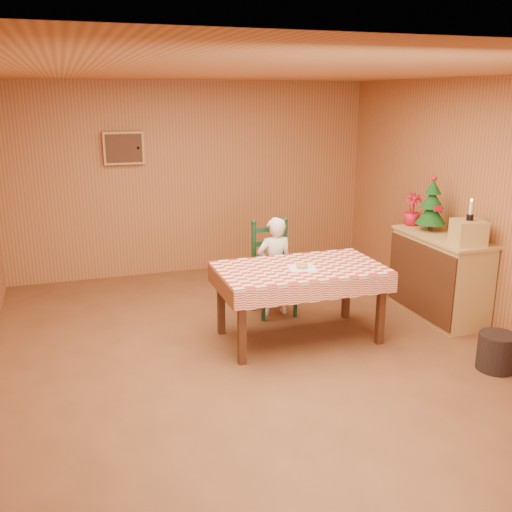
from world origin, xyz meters
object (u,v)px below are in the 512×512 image
(ladder_chair, at_px, (273,270))
(storage_bin, at_px, (497,352))
(shelf_unit, at_px, (439,276))
(dining_table, at_px, (300,275))
(seated_child, at_px, (275,266))
(christmas_tree, at_px, (432,206))
(crate, at_px, (468,232))

(ladder_chair, distance_m, storage_bin, 2.48)
(shelf_unit, relative_size, storage_bin, 3.64)
(dining_table, xyz_separation_m, seated_child, (0.00, 0.73, -0.13))
(christmas_tree, bearing_deg, crate, -90.00)
(crate, distance_m, christmas_tree, 0.67)
(seated_child, bearing_deg, christmas_tree, 168.10)
(ladder_chair, bearing_deg, dining_table, -90.00)
(seated_child, distance_m, crate, 2.08)
(dining_table, height_order, christmas_tree, christmas_tree)
(ladder_chair, xyz_separation_m, shelf_unit, (1.73, -0.67, -0.04))
(dining_table, relative_size, shelf_unit, 1.34)
(christmas_tree, bearing_deg, seated_child, 168.10)
(dining_table, bearing_deg, ladder_chair, 90.00)
(dining_table, distance_m, christmas_tree, 1.85)
(seated_child, relative_size, christmas_tree, 1.81)
(storage_bin, bearing_deg, shelf_unit, 77.45)
(dining_table, height_order, storage_bin, dining_table)
(crate, bearing_deg, shelf_unit, 91.23)
(dining_table, relative_size, crate, 5.52)
(dining_table, bearing_deg, storage_bin, -39.80)
(storage_bin, bearing_deg, crate, 71.76)
(crate, bearing_deg, ladder_chair, 148.34)
(seated_child, relative_size, crate, 3.75)
(shelf_unit, xyz_separation_m, christmas_tree, (0.01, 0.25, 0.74))
(shelf_unit, relative_size, christmas_tree, 2.00)
(ladder_chair, height_order, shelf_unit, ladder_chair)
(ladder_chair, distance_m, seated_child, 0.08)
(seated_child, height_order, crate, crate)
(seated_child, relative_size, storage_bin, 3.30)
(ladder_chair, height_order, crate, crate)
(shelf_unit, bearing_deg, dining_table, -176.25)
(shelf_unit, bearing_deg, ladder_chair, 158.76)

